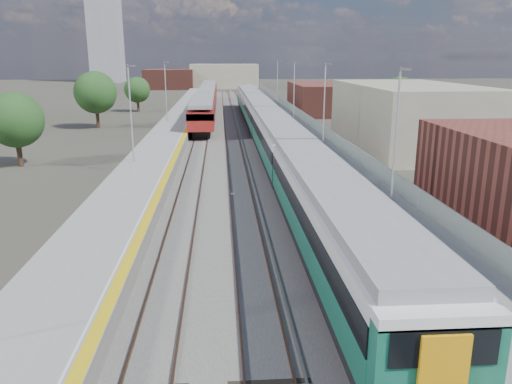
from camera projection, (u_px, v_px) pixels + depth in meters
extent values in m
plane|color=#47443A|center=(250.00, 141.00, 55.92)|extent=(320.00, 320.00, 0.00)
cube|color=#565451|center=(230.00, 137.00, 58.17)|extent=(10.50, 155.00, 0.06)
cube|color=#4C3323|center=(254.00, 133.00, 60.76)|extent=(0.07, 160.00, 0.14)
cube|color=#4C3323|center=(266.00, 133.00, 60.86)|extent=(0.07, 160.00, 0.14)
cube|color=#4C3323|center=(225.00, 133.00, 60.52)|extent=(0.07, 160.00, 0.14)
cube|color=#4C3323|center=(237.00, 133.00, 60.62)|extent=(0.07, 160.00, 0.14)
cube|color=#4C3323|center=(197.00, 134.00, 60.28)|extent=(0.07, 160.00, 0.14)
cube|color=#4C3323|center=(208.00, 133.00, 60.38)|extent=(0.07, 160.00, 0.14)
cube|color=gray|center=(251.00, 133.00, 60.74)|extent=(0.08, 160.00, 0.10)
cube|color=gray|center=(240.00, 133.00, 60.64)|extent=(0.08, 160.00, 0.10)
cube|color=slate|center=(294.00, 132.00, 58.55)|extent=(4.70, 155.00, 1.00)
cube|color=gray|center=(294.00, 128.00, 58.42)|extent=(4.70, 155.00, 0.03)
cube|color=gold|center=(276.00, 128.00, 58.27)|extent=(0.40, 155.00, 0.01)
cube|color=gray|center=(312.00, 123.00, 58.41)|extent=(0.06, 155.00, 1.20)
cylinder|color=#9EA0A3|center=(396.00, 136.00, 28.16)|extent=(0.12, 0.12, 7.50)
cube|color=#4C4C4F|center=(405.00, 69.00, 27.23)|extent=(0.70, 0.18, 0.14)
cylinder|color=#9EA0A3|center=(324.00, 104.00, 47.42)|extent=(0.12, 0.12, 7.50)
cube|color=#4C4C4F|center=(328.00, 64.00, 46.48)|extent=(0.70, 0.18, 0.14)
cylinder|color=#9EA0A3|center=(294.00, 90.00, 66.67)|extent=(0.12, 0.12, 7.50)
cube|color=#4C4C4F|center=(296.00, 62.00, 65.73)|extent=(0.70, 0.18, 0.14)
cylinder|color=#9EA0A3|center=(277.00, 83.00, 85.93)|extent=(0.12, 0.12, 7.50)
cube|color=#4C4C4F|center=(279.00, 61.00, 84.99)|extent=(0.70, 0.18, 0.14)
cube|color=slate|center=(171.00, 134.00, 57.58)|extent=(4.30, 155.00, 1.00)
cube|color=gray|center=(171.00, 129.00, 57.45)|extent=(4.30, 155.00, 0.03)
cube|color=gold|center=(187.00, 129.00, 57.57)|extent=(0.45, 155.00, 0.01)
cube|color=silver|center=(184.00, 129.00, 57.55)|extent=(0.08, 155.00, 0.01)
cylinder|color=#9EA0A3|center=(131.00, 114.00, 38.58)|extent=(0.12, 0.12, 7.50)
cube|color=#4C4C4F|center=(131.00, 66.00, 37.64)|extent=(0.70, 0.18, 0.14)
cylinder|color=#9EA0A3|center=(166.00, 92.00, 63.61)|extent=(0.12, 0.12, 7.50)
cube|color=#4C4C4F|center=(166.00, 62.00, 62.67)|extent=(0.70, 0.18, 0.14)
cube|color=gray|center=(408.00, 116.00, 51.36)|extent=(11.00, 22.00, 6.40)
cube|color=brown|center=(318.00, 98.00, 83.13)|extent=(8.00, 18.00, 4.80)
cube|color=gray|center=(224.00, 76.00, 151.14)|extent=(20.00, 14.00, 7.00)
cube|color=brown|center=(169.00, 79.00, 145.43)|extent=(14.00, 12.00, 5.60)
cube|color=gray|center=(105.00, 26.00, 182.41)|extent=(11.00, 11.00, 40.00)
cube|color=black|center=(331.00, 248.00, 21.97)|extent=(2.91, 20.88, 0.49)
cube|color=#115841|center=(332.00, 229.00, 21.74)|extent=(3.02, 20.88, 1.22)
cube|color=black|center=(333.00, 208.00, 21.49)|extent=(3.08, 20.88, 0.84)
cube|color=silver|center=(333.00, 193.00, 21.32)|extent=(3.02, 20.88, 0.51)
cube|color=gray|center=(334.00, 183.00, 21.20)|extent=(2.68, 20.88, 0.43)
cube|color=black|center=(277.00, 155.00, 42.55)|extent=(2.91, 20.88, 0.49)
cube|color=#115841|center=(277.00, 146.00, 42.33)|extent=(3.02, 20.88, 1.22)
cube|color=black|center=(277.00, 134.00, 42.07)|extent=(3.08, 20.88, 0.84)
cube|color=silver|center=(278.00, 126.00, 41.90)|extent=(3.02, 20.88, 0.51)
cube|color=gray|center=(278.00, 121.00, 41.78)|extent=(2.68, 20.88, 0.43)
cube|color=black|center=(258.00, 123.00, 63.13)|extent=(2.91, 20.88, 0.49)
cube|color=#115841|center=(258.00, 117.00, 62.91)|extent=(3.02, 20.88, 1.22)
cube|color=black|center=(258.00, 109.00, 62.66)|extent=(3.08, 20.88, 0.84)
cube|color=silver|center=(258.00, 104.00, 62.48)|extent=(3.02, 20.88, 0.51)
cube|color=gray|center=(258.00, 100.00, 62.36)|extent=(2.68, 20.88, 0.43)
cube|color=black|center=(249.00, 107.00, 83.71)|extent=(2.91, 20.88, 0.49)
cube|color=#115841|center=(249.00, 102.00, 83.49)|extent=(3.02, 20.88, 1.22)
cube|color=black|center=(249.00, 96.00, 83.24)|extent=(3.08, 20.88, 0.84)
cube|color=silver|center=(249.00, 92.00, 83.06)|extent=(3.02, 20.88, 0.51)
cube|color=gray|center=(249.00, 89.00, 82.95)|extent=(2.68, 20.88, 0.43)
cube|color=#115841|center=(435.00, 366.00, 11.30)|extent=(3.00, 0.64, 2.25)
cube|color=black|center=(444.00, 349.00, 10.82)|extent=(2.46, 0.06, 0.86)
cube|color=orange|center=(442.00, 381.00, 10.95)|extent=(1.12, 0.11, 2.25)
cube|color=black|center=(204.00, 126.00, 64.41)|extent=(2.02, 17.17, 0.70)
cube|color=maroon|center=(203.00, 112.00, 63.97)|extent=(2.98, 20.20, 2.13)
cube|color=black|center=(203.00, 108.00, 63.83)|extent=(3.04, 20.20, 0.74)
cube|color=gray|center=(203.00, 100.00, 63.55)|extent=(2.66, 20.20, 0.43)
cube|color=black|center=(207.00, 109.00, 84.34)|extent=(2.02, 17.17, 0.70)
cube|color=maroon|center=(207.00, 99.00, 83.90)|extent=(2.98, 20.20, 2.13)
cube|color=black|center=(207.00, 96.00, 83.76)|extent=(3.04, 20.20, 0.74)
cube|color=gray|center=(207.00, 90.00, 83.48)|extent=(2.66, 20.20, 0.43)
cube|color=black|center=(210.00, 99.00, 104.27)|extent=(2.02, 17.17, 0.70)
cube|color=maroon|center=(209.00, 91.00, 103.83)|extent=(2.98, 20.20, 2.13)
cube|color=black|center=(209.00, 89.00, 103.69)|extent=(3.04, 20.20, 0.74)
cube|color=gray|center=(209.00, 83.00, 103.41)|extent=(2.66, 20.20, 0.43)
cylinder|color=#382619|center=(20.00, 154.00, 42.49)|extent=(0.44, 0.44, 2.20)
sphere|color=#1C481D|center=(15.00, 120.00, 41.74)|extent=(4.64, 4.64, 4.64)
cylinder|color=#382619|center=(98.00, 118.00, 65.30)|extent=(0.44, 0.44, 2.57)
sphere|color=#1C481D|center=(95.00, 92.00, 64.42)|extent=(5.42, 5.42, 5.42)
cylinder|color=#382619|center=(138.00, 106.00, 84.96)|extent=(0.44, 0.44, 2.06)
sphere|color=#1C481D|center=(137.00, 90.00, 84.26)|extent=(4.34, 4.34, 4.34)
cylinder|color=#382619|center=(397.00, 117.00, 68.65)|extent=(0.44, 0.44, 2.27)
sphere|color=#1C481D|center=(399.00, 95.00, 67.88)|extent=(4.80, 4.80, 4.80)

